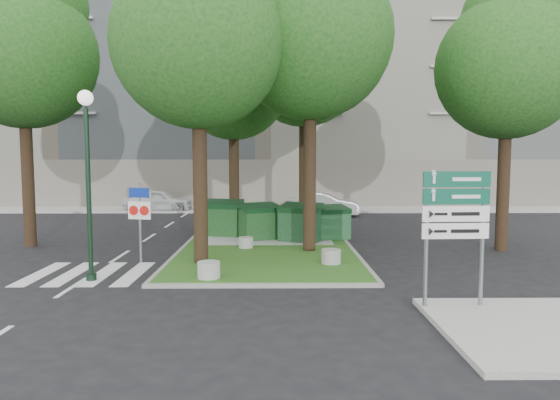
{
  "coord_description": "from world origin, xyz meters",
  "views": [
    {
      "loc": [
        0.81,
        -12.81,
        3.4
      ],
      "look_at": [
        0.96,
        3.24,
        2.0
      ],
      "focal_mm": 32.0,
      "sensor_mm": 36.0,
      "label": 1
    }
  ],
  "objects_px": {
    "tree_street_right": "(510,55)",
    "bollard_right": "(331,256)",
    "tree_median_mid": "(235,73)",
    "directional_sign": "(455,217)",
    "tree_median_far": "(306,56)",
    "dumpster_c": "(301,223)",
    "dumpster_d": "(330,223)",
    "bollard_left": "(209,270)",
    "bollard_mid": "(246,242)",
    "car_white": "(159,200)",
    "car_silver": "(323,204)",
    "tree_median_near_right": "(313,21)",
    "litter_bin": "(307,214)",
    "dumpster_b": "(260,222)",
    "street_lamp": "(88,162)",
    "tree_median_near_left": "(201,26)",
    "traffic_sign_pole": "(140,212)",
    "tree_street_left": "(25,41)",
    "dumpster_a": "(223,218)"
  },
  "relations": [
    {
      "from": "tree_median_near_left",
      "to": "bollard_mid",
      "type": "relative_size",
      "value": 20.01
    },
    {
      "from": "tree_median_near_right",
      "to": "dumpster_b",
      "type": "relative_size",
      "value": 6.26
    },
    {
      "from": "bollard_mid",
      "to": "dumpster_d",
      "type": "bearing_deg",
      "value": 31.25
    },
    {
      "from": "street_lamp",
      "to": "dumpster_d",
      "type": "bearing_deg",
      "value": 40.78
    },
    {
      "from": "tree_street_right",
      "to": "bollard_right",
      "type": "bearing_deg",
      "value": -157.32
    },
    {
      "from": "bollard_left",
      "to": "bollard_mid",
      "type": "relative_size",
      "value": 1.17
    },
    {
      "from": "bollard_right",
      "to": "car_white",
      "type": "xyz_separation_m",
      "value": [
        -8.94,
        15.69,
        0.38
      ]
    },
    {
      "from": "car_silver",
      "to": "directional_sign",
      "type": "bearing_deg",
      "value": -168.71
    },
    {
      "from": "tree_median_mid",
      "to": "tree_median_far",
      "type": "xyz_separation_m",
      "value": [
        3.2,
        3.0,
        1.34
      ]
    },
    {
      "from": "tree_median_near_right",
      "to": "dumpster_b",
      "type": "xyz_separation_m",
      "value": [
        -1.89,
        2.38,
        -7.18
      ]
    },
    {
      "from": "tree_median_near_right",
      "to": "dumpster_c",
      "type": "height_order",
      "value": "tree_median_near_right"
    },
    {
      "from": "tree_median_near_right",
      "to": "street_lamp",
      "type": "height_order",
      "value": "tree_median_near_right"
    },
    {
      "from": "tree_street_right",
      "to": "dumpster_a",
      "type": "relative_size",
      "value": 5.6
    },
    {
      "from": "tree_street_left",
      "to": "bollard_mid",
      "type": "relative_size",
      "value": 20.89
    },
    {
      "from": "tree_median_mid",
      "to": "directional_sign",
      "type": "xyz_separation_m",
      "value": [
        5.64,
        -11.11,
        -4.89
      ]
    },
    {
      "from": "tree_street_left",
      "to": "bollard_left",
      "type": "xyz_separation_m",
      "value": [
        7.41,
        -5.56,
        -7.31
      ]
    },
    {
      "from": "bollard_left",
      "to": "car_white",
      "type": "height_order",
      "value": "car_white"
    },
    {
      "from": "car_white",
      "to": "litter_bin",
      "type": "bearing_deg",
      "value": -121.35
    },
    {
      "from": "tree_median_near_right",
      "to": "street_lamp",
      "type": "distance_m",
      "value": 8.8
    },
    {
      "from": "tree_median_far",
      "to": "dumpster_d",
      "type": "relative_size",
      "value": 7.08
    },
    {
      "from": "tree_median_far",
      "to": "street_lamp",
      "type": "xyz_separation_m",
      "value": [
        -6.55,
        -11.34,
        -5.07
      ]
    },
    {
      "from": "tree_median_far",
      "to": "dumpster_c",
      "type": "height_order",
      "value": "tree_median_far"
    },
    {
      "from": "bollard_right",
      "to": "car_silver",
      "type": "relative_size",
      "value": 0.15
    },
    {
      "from": "dumpster_c",
      "to": "bollard_left",
      "type": "relative_size",
      "value": 3.06
    },
    {
      "from": "tree_median_near_left",
      "to": "car_silver",
      "type": "xyz_separation_m",
      "value": [
        4.91,
        12.94,
        -6.64
      ]
    },
    {
      "from": "tree_street_left",
      "to": "dumpster_d",
      "type": "relative_size",
      "value": 6.53
    },
    {
      "from": "car_white",
      "to": "dumpster_a",
      "type": "bearing_deg",
      "value": -153.2
    },
    {
      "from": "tree_median_mid",
      "to": "street_lamp",
      "type": "xyz_separation_m",
      "value": [
        -3.35,
        -8.34,
        -3.73
      ]
    },
    {
      "from": "tree_median_near_left",
      "to": "tree_median_far",
      "type": "bearing_deg",
      "value": 68.72
    },
    {
      "from": "litter_bin",
      "to": "car_white",
      "type": "xyz_separation_m",
      "value": [
        -8.86,
        5.48,
        0.24
      ]
    },
    {
      "from": "bollard_mid",
      "to": "directional_sign",
      "type": "relative_size",
      "value": 0.18
    },
    {
      "from": "directional_sign",
      "to": "bollard_mid",
      "type": "bearing_deg",
      "value": 122.73
    },
    {
      "from": "litter_bin",
      "to": "tree_street_right",
      "type": "bearing_deg",
      "value": -48.35
    },
    {
      "from": "dumpster_d",
      "to": "directional_sign",
      "type": "bearing_deg",
      "value": -96.73
    },
    {
      "from": "tree_median_near_left",
      "to": "bollard_mid",
      "type": "bearing_deg",
      "value": 64.78
    },
    {
      "from": "tree_median_mid",
      "to": "bollard_right",
      "type": "bearing_deg",
      "value": -63.0
    },
    {
      "from": "tree_street_left",
      "to": "dumpster_c",
      "type": "height_order",
      "value": "tree_street_left"
    },
    {
      "from": "tree_median_far",
      "to": "bollard_right",
      "type": "relative_size",
      "value": 19.8
    },
    {
      "from": "dumpster_a",
      "to": "dumpster_c",
      "type": "relative_size",
      "value": 0.95
    },
    {
      "from": "dumpster_b",
      "to": "car_silver",
      "type": "distance_m",
      "value": 9.17
    },
    {
      "from": "bollard_left",
      "to": "car_silver",
      "type": "height_order",
      "value": "car_silver"
    },
    {
      "from": "tree_street_right",
      "to": "directional_sign",
      "type": "xyz_separation_m",
      "value": [
        -4.36,
        -7.11,
        -4.89
      ]
    },
    {
      "from": "litter_bin",
      "to": "directional_sign",
      "type": "relative_size",
      "value": 0.24
    },
    {
      "from": "tree_median_near_right",
      "to": "bollard_mid",
      "type": "height_order",
      "value": "tree_median_near_right"
    },
    {
      "from": "bollard_mid",
      "to": "litter_bin",
      "type": "height_order",
      "value": "litter_bin"
    },
    {
      "from": "tree_median_far",
      "to": "traffic_sign_pole",
      "type": "distance_m",
      "value": 12.66
    },
    {
      "from": "directional_sign",
      "to": "bollard_right",
      "type": "bearing_deg",
      "value": 114.24
    },
    {
      "from": "litter_bin",
      "to": "street_lamp",
      "type": "bearing_deg",
      "value": -119.57
    },
    {
      "from": "tree_median_near_left",
      "to": "tree_street_right",
      "type": "height_order",
      "value": "tree_median_near_left"
    },
    {
      "from": "dumpster_c",
      "to": "dumpster_b",
      "type": "bearing_deg",
      "value": -174.74
    }
  ]
}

